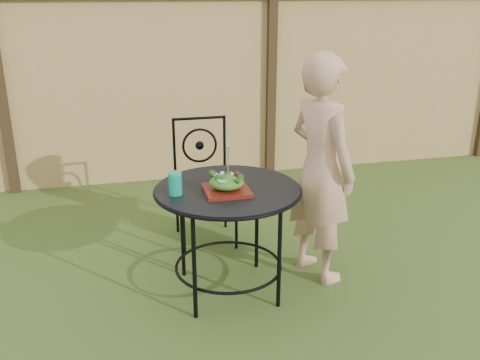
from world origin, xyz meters
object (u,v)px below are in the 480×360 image
Objects in this scene: patio_table at (228,208)px; patio_chair at (204,178)px; salad_plate at (227,190)px; diner at (321,169)px.

patio_chair is at bearing 90.92° from patio_table.
patio_chair reaches higher than salad_plate.
diner is at bearing 13.48° from salad_plate.
salad_plate reaches higher than patio_table.
patio_table is at bearing -89.08° from patio_chair.
patio_chair is 0.62× the size of diner.
patio_table is 0.97× the size of patio_chair.
patio_table is 0.17m from salad_plate.
patio_chair is at bearing 89.41° from salad_plate.
diner is at bearing 7.76° from patio_table.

